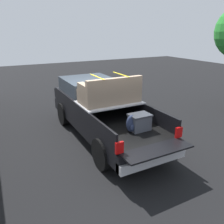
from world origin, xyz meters
TOP-DOWN VIEW (x-y plane):
  - ground_plane at (0.00, 0.00)m, footprint 40.00×40.00m
  - pickup_truck at (0.37, -0.00)m, footprint 6.05×2.06m

SIDE VIEW (x-z plane):
  - ground_plane at x=0.00m, z-range 0.00..0.00m
  - pickup_truck at x=0.37m, z-range -0.15..2.08m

